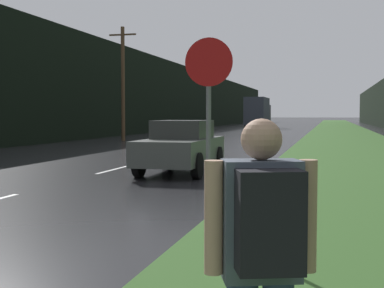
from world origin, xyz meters
name	(u,v)px	position (x,y,z in m)	size (l,w,h in m)	color
grass_verge	(345,137)	(7.50, 40.00, 0.01)	(6.00, 240.00, 0.02)	#386028
lane_stripe_c	(117,169)	(0.00, 14.43, 0.00)	(0.12, 3.00, 0.01)	silver
lane_stripe_d	(179,153)	(0.00, 21.43, 0.00)	(0.12, 3.00, 0.01)	silver
treeline_far_side	(156,96)	(-10.50, 50.00, 3.58)	(2.00, 140.00, 7.16)	black
utility_pole_far	(123,82)	(-6.50, 31.17, 3.77)	(1.80, 0.24, 7.28)	#4C3823
stop_sign	(209,114)	(4.78, 6.27, 1.69)	(0.68, 0.07, 2.76)	slate
hitchhiker_with_backpack	(262,259)	(6.10, 1.65, 0.96)	(0.55, 0.49, 1.67)	navy
car_passing_near	(181,146)	(2.25, 13.87, 0.77)	(1.82, 4.25, 1.52)	#4C514C
delivery_truck	(258,112)	(-2.25, 64.76, 1.97)	(2.51, 8.48, 3.73)	black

